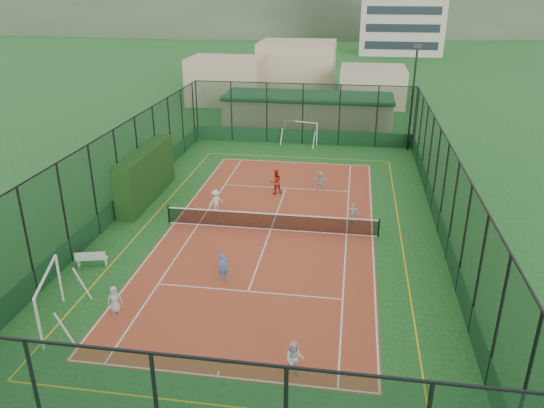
{
  "coord_description": "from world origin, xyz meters",
  "views": [
    {
      "loc": [
        4.07,
        -25.92,
        12.49
      ],
      "look_at": [
        -0.05,
        0.76,
        1.2
      ],
      "focal_mm": 35.0,
      "sensor_mm": 36.0,
      "label": 1
    }
  ],
  "objects": [
    {
      "name": "coach",
      "position": [
        -0.53,
        5.35,
        0.81
      ],
      "size": [
        0.98,
        0.92,
        1.6
      ],
      "primitive_type": "imported",
      "rotation": [
        0.0,
        0.0,
        3.67
      ],
      "color": "#B32413",
      "rests_on": "court_slab"
    },
    {
      "name": "tennis_balls",
      "position": [
        -2.13,
        1.24,
        0.04
      ],
      "size": [
        1.83,
        1.31,
        0.07
      ],
      "color": "#CCE033",
      "rests_on": "court_slab"
    },
    {
      "name": "futsal_goal_far",
      "position": [
        -0.14,
        16.93,
        0.94
      ],
      "size": [
        3.04,
        1.5,
        1.89
      ],
      "primitive_type": null,
      "rotation": [
        0.0,
        0.0,
        -0.23
      ],
      "color": "white",
      "rests_on": "ground"
    },
    {
      "name": "child_far_right",
      "position": [
        4.43,
        1.56,
        0.59
      ],
      "size": [
        0.7,
        0.33,
        1.16
      ],
      "primitive_type": "imported",
      "rotation": [
        0.0,
        0.0,
        3.21
      ],
      "color": "white",
      "rests_on": "court_slab"
    },
    {
      "name": "floodlight_ne",
      "position": [
        8.6,
        16.6,
        4.12
      ],
      "size": [
        0.6,
        0.26,
        8.25
      ],
      "primitive_type": null,
      "color": "black",
      "rests_on": "ground"
    },
    {
      "name": "child_near_right",
      "position": [
        2.6,
        -11.41,
        0.69
      ],
      "size": [
        0.69,
        0.55,
        1.35
      ],
      "primitive_type": "imported",
      "rotation": [
        0.0,
        0.0,
        0.06
      ],
      "color": "silver",
      "rests_on": "court_slab"
    },
    {
      "name": "child_far_back",
      "position": [
        2.22,
        6.51,
        0.63
      ],
      "size": [
        1.2,
        0.57,
        1.24
      ],
      "primitive_type": "imported",
      "rotation": [
        0.0,
        0.0,
        3.32
      ],
      "color": "silver",
      "rests_on": "court_slab"
    },
    {
      "name": "child_far_left",
      "position": [
        -3.58,
        1.93,
        0.69
      ],
      "size": [
        1.0,
        0.93,
        1.35
      ],
      "primitive_type": "imported",
      "rotation": [
        0.0,
        0.0,
        3.8
      ],
      "color": "silver",
      "rests_on": "court_slab"
    },
    {
      "name": "tennis_net",
      "position": [
        0.0,
        0.0,
        0.53
      ],
      "size": [
        11.67,
        0.12,
        1.06
      ],
      "primitive_type": null,
      "color": "black",
      "rests_on": "ground"
    },
    {
      "name": "futsal_goal_near",
      "position": [
        -7.16,
        -9.88,
        1.09
      ],
      "size": [
        3.53,
        1.93,
        2.19
      ],
      "primitive_type": null,
      "rotation": [
        0.0,
        0.0,
        1.87
      ],
      "color": "white",
      "rests_on": "ground"
    },
    {
      "name": "child_near_mid",
      "position": [
        -1.29,
        -5.58,
        0.67
      ],
      "size": [
        0.57,
        0.52,
        1.31
      ],
      "primitive_type": "imported",
      "rotation": [
        0.0,
        0.0,
        0.57
      ],
      "color": "#4873CD",
      "rests_on": "court_slab"
    },
    {
      "name": "child_near_left",
      "position": [
        -5.08,
        -8.72,
        0.59
      ],
      "size": [
        0.67,
        0.61,
        1.16
      ],
      "primitive_type": "imported",
      "rotation": [
        0.0,
        0.0,
        0.55
      ],
      "color": "silver",
      "rests_on": "court_slab"
    },
    {
      "name": "clubhouse",
      "position": [
        0.0,
        22.0,
        1.57
      ],
      "size": [
        15.2,
        7.2,
        3.15
      ],
      "primitive_type": null,
      "color": "tan",
      "rests_on": "ground"
    },
    {
      "name": "white_bench",
      "position": [
        -7.8,
        -5.24,
        0.4
      ],
      "size": [
        1.49,
        0.75,
        0.81
      ],
      "primitive_type": null,
      "rotation": [
        0.0,
        0.0,
        0.26
      ],
      "color": "white",
      "rests_on": "ground"
    },
    {
      "name": "distant_hills",
      "position": [
        0.0,
        150.0,
        0.0
      ],
      "size": [
        200.0,
        60.0,
        24.0
      ],
      "primitive_type": null,
      "color": "#384C33",
      "rests_on": "ground"
    },
    {
      "name": "hedge_left",
      "position": [
        -8.3,
        3.31,
        1.57
      ],
      "size": [
        1.08,
        7.19,
        3.15
      ],
      "primitive_type": "cube",
      "color": "black",
      "rests_on": "ground"
    },
    {
      "name": "ground",
      "position": [
        0.0,
        0.0,
        0.0
      ],
      "size": [
        300.0,
        300.0,
        0.0
      ],
      "primitive_type": "plane",
      "color": "#1A4E1F",
      "rests_on": "ground"
    },
    {
      "name": "perimeter_fence",
      "position": [
        0.0,
        0.0,
        2.5
      ],
      "size": [
        18.12,
        34.12,
        5.0
      ],
      "primitive_type": null,
      "color": "black",
      "rests_on": "ground"
    },
    {
      "name": "court_slab",
      "position": [
        0.0,
        0.0,
        0.01
      ],
      "size": [
        11.17,
        23.97,
        0.01
      ],
      "primitive_type": "cube",
      "color": "#A43624",
      "rests_on": "ground"
    }
  ]
}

